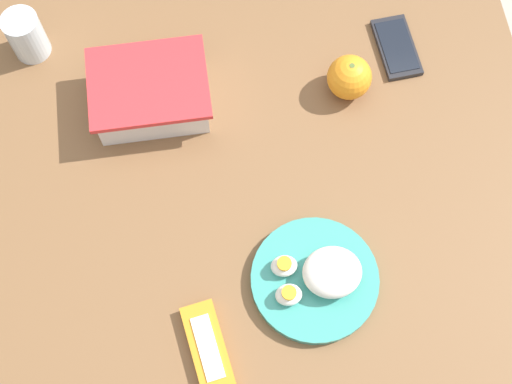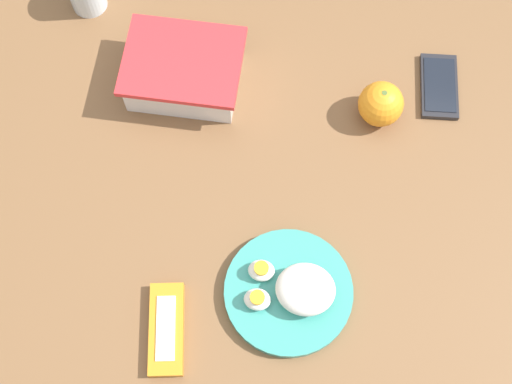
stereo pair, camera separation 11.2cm
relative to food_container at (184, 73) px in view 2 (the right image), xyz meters
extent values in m
plane|color=#B2A899|center=(0.13, -0.20, -0.73)|extent=(10.00, 10.00, 0.00)
cube|color=brown|center=(0.13, -0.20, -0.05)|extent=(1.02, 0.91, 0.03)
cylinder|color=brown|center=(-0.33, 0.20, -0.40)|extent=(0.05, 0.05, 0.67)
cylinder|color=brown|center=(0.58, 0.20, -0.40)|extent=(0.05, 0.05, 0.67)
cube|color=white|center=(0.00, 0.00, 0.00)|extent=(0.18, 0.14, 0.06)
cube|color=beige|center=(0.00, 0.00, -0.01)|extent=(0.16, 0.13, 0.04)
cube|color=red|center=(0.00, 0.00, 0.04)|extent=(0.19, 0.15, 0.01)
ellipsoid|color=tan|center=(-0.05, -0.01, 0.00)|extent=(0.06, 0.04, 0.03)
ellipsoid|color=tan|center=(0.05, 0.01, 0.00)|extent=(0.06, 0.05, 0.02)
sphere|color=orange|center=(0.33, -0.02, 0.01)|extent=(0.08, 0.08, 0.08)
cylinder|color=#4C662D|center=(0.33, -0.02, 0.04)|extent=(0.01, 0.01, 0.00)
cylinder|color=teal|center=(0.22, -0.34, -0.02)|extent=(0.20, 0.20, 0.02)
ellipsoid|color=white|center=(0.24, -0.34, 0.01)|extent=(0.09, 0.08, 0.05)
ellipsoid|color=white|center=(0.17, -0.37, 0.00)|extent=(0.04, 0.03, 0.02)
cylinder|color=#F4A823|center=(0.17, -0.37, 0.01)|extent=(0.02, 0.02, 0.01)
ellipsoid|color=white|center=(0.17, -0.32, 0.00)|extent=(0.04, 0.03, 0.02)
cylinder|color=#F4A823|center=(0.17, -0.32, 0.01)|extent=(0.02, 0.02, 0.01)
cube|color=orange|center=(0.05, -0.42, -0.02)|extent=(0.07, 0.14, 0.02)
cube|color=white|center=(0.05, -0.42, -0.01)|extent=(0.04, 0.10, 0.00)
cube|color=#232328|center=(0.43, 0.05, -0.03)|extent=(0.07, 0.13, 0.01)
cube|color=black|center=(0.43, 0.05, -0.02)|extent=(0.06, 0.11, 0.00)
camera|label=1|loc=(0.09, -0.60, 1.04)|focal=50.00mm
camera|label=2|loc=(0.20, -0.60, 1.04)|focal=50.00mm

